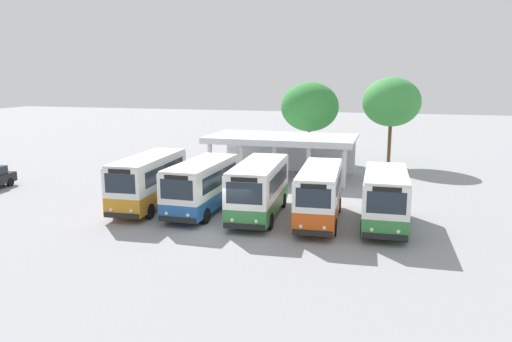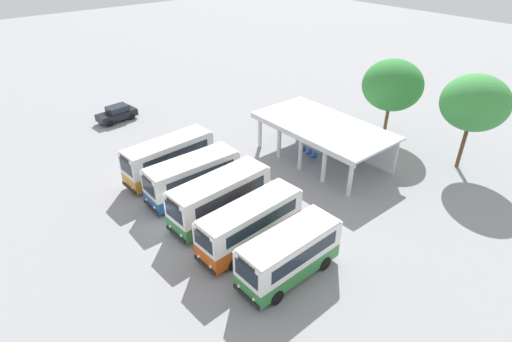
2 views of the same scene
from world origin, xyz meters
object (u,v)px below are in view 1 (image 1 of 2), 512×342
(waiting_chair_second_from_end, at_px, (271,171))
(city_bus_fourth_amber, at_px, (320,192))
(waiting_chair_middle_seat, at_px, (279,172))
(city_bus_nearest_orange, at_px, (149,180))
(waiting_chair_end_by_column, at_px, (262,171))
(city_bus_fifth_blue, at_px, (385,197))
(city_bus_middle_cream, at_px, (259,187))
(city_bus_second_in_row, at_px, (202,184))

(waiting_chair_second_from_end, bearing_deg, city_bus_fourth_amber, -63.31)
(waiting_chair_second_from_end, distance_m, waiting_chair_middle_seat, 0.72)
(city_bus_nearest_orange, distance_m, waiting_chair_middle_seat, 12.53)
(waiting_chair_end_by_column, bearing_deg, city_bus_fourth_amber, -60.44)
(city_bus_nearest_orange, bearing_deg, waiting_chair_end_by_column, 68.50)
(city_bus_fifth_blue, distance_m, waiting_chair_end_by_column, 15.13)
(city_bus_fifth_blue, bearing_deg, waiting_chair_second_from_end, 129.30)
(city_bus_nearest_orange, distance_m, city_bus_fifth_blue, 14.35)
(city_bus_fourth_amber, relative_size, waiting_chair_middle_seat, 8.76)
(city_bus_nearest_orange, xyz_separation_m, waiting_chair_second_from_end, (5.09, 11.09, -1.29))
(city_bus_middle_cream, height_order, city_bus_fourth_amber, city_bus_middle_cream)
(city_bus_second_in_row, bearing_deg, city_bus_fifth_blue, -1.24)
(city_bus_middle_cream, bearing_deg, waiting_chair_end_by_column, 104.20)
(waiting_chair_second_from_end, bearing_deg, city_bus_middle_cream, -79.36)
(city_bus_fifth_blue, height_order, waiting_chair_end_by_column, city_bus_fifth_blue)
(waiting_chair_end_by_column, bearing_deg, city_bus_second_in_row, -94.02)
(waiting_chair_end_by_column, height_order, waiting_chair_middle_seat, same)
(waiting_chair_end_by_column, relative_size, waiting_chair_middle_seat, 1.00)
(waiting_chair_end_by_column, bearing_deg, city_bus_fifth_blue, -48.54)
(city_bus_nearest_orange, height_order, city_bus_middle_cream, city_bus_nearest_orange)
(waiting_chair_second_from_end, height_order, waiting_chair_middle_seat, same)
(waiting_chair_middle_seat, bearing_deg, waiting_chair_end_by_column, 178.19)
(city_bus_nearest_orange, distance_m, waiting_chair_end_by_column, 11.98)
(city_bus_fifth_blue, bearing_deg, city_bus_middle_cream, 178.41)
(city_bus_nearest_orange, distance_m, waiting_chair_second_from_end, 12.27)
(city_bus_nearest_orange, height_order, waiting_chair_second_from_end, city_bus_nearest_orange)
(city_bus_fourth_amber, height_order, waiting_chair_end_by_column, city_bus_fourth_amber)
(city_bus_nearest_orange, bearing_deg, city_bus_middle_cream, -0.23)
(city_bus_nearest_orange, distance_m, city_bus_second_in_row, 3.59)
(city_bus_fourth_amber, xyz_separation_m, waiting_chair_second_from_end, (-5.68, 11.29, -1.21))
(waiting_chair_end_by_column, xyz_separation_m, waiting_chair_second_from_end, (0.72, 0.01, 0.00))
(city_bus_nearest_orange, relative_size, waiting_chair_second_from_end, 8.90)
(city_bus_nearest_orange, relative_size, city_bus_fifth_blue, 1.16)
(city_bus_middle_cream, xyz_separation_m, city_bus_fourth_amber, (3.59, -0.17, -0.05))
(city_bus_fourth_amber, xyz_separation_m, waiting_chair_middle_seat, (-4.96, 11.23, -1.21))
(city_bus_fifth_blue, distance_m, waiting_chair_middle_seat, 14.18)
(city_bus_fourth_amber, height_order, waiting_chair_middle_seat, city_bus_fourth_amber)
(city_bus_fourth_amber, bearing_deg, waiting_chair_middle_seat, 113.80)
(city_bus_fourth_amber, relative_size, city_bus_fifth_blue, 1.14)
(city_bus_second_in_row, height_order, city_bus_fifth_blue, city_bus_fifth_blue)
(waiting_chair_second_from_end, bearing_deg, city_bus_nearest_orange, -114.64)
(city_bus_middle_cream, bearing_deg, city_bus_fourth_amber, -2.78)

